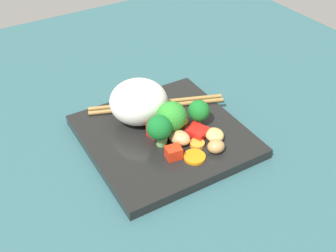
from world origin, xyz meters
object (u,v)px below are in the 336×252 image
chopstick_pair (157,104)px  carrot_slice_1 (195,157)px  square_plate (164,136)px  broccoli_floret_0 (172,117)px  rice_mound (139,102)px

chopstick_pair → carrot_slice_1: bearing=103.9°
square_plate → broccoli_floret_0: (0.66, -1.15, 4.19)cm
square_plate → chopstick_pair: chopstick_pair is taller
rice_mound → carrot_slice_1: size_ratio=2.88×
square_plate → chopstick_pair: bearing=68.7°
rice_mound → chopstick_pair: size_ratio=0.42×
broccoli_floret_0 → chopstick_pair: bearing=76.2°
square_plate → carrot_slice_1: carrot_slice_1 is taller
square_plate → carrot_slice_1: (0.64, -7.43, 1.01)cm
broccoli_floret_0 → carrot_slice_1: broccoli_floret_0 is taller
square_plate → chopstick_pair: 7.20cm
carrot_slice_1 → square_plate: bearing=94.9°
chopstick_pair → broccoli_floret_0: bearing=97.9°
carrot_slice_1 → chopstick_pair: chopstick_pair is taller
rice_mound → chopstick_pair: 5.75cm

